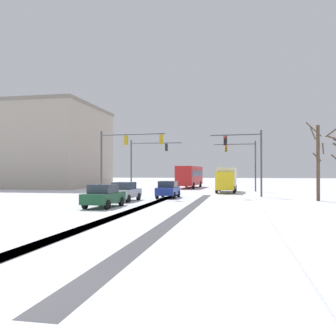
{
  "coord_description": "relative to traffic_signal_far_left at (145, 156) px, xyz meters",
  "views": [
    {
      "loc": [
        5.54,
        -6.89,
        2.45
      ],
      "look_at": [
        0.0,
        21.31,
        2.8
      ],
      "focal_mm": 38.44,
      "sensor_mm": 36.0,
      "label": 1
    }
  ],
  "objects": [
    {
      "name": "bus_oncoming",
      "position": [
        3.89,
        12.88,
        -2.46
      ],
      "size": [
        3.01,
        11.1,
        3.38
      ],
      "color": "#B21E1E",
      "rests_on": "ground"
    },
    {
      "name": "traffic_signal_far_right",
      "position": [
        12.13,
        3.93,
        -0.07
      ],
      "size": [
        5.41,
        0.39,
        6.5
      ],
      "color": "#47474C",
      "rests_on": "ground"
    },
    {
      "name": "wheel_track_right_lane",
      "position": [
        4.74,
        -21.34,
        -4.45
      ],
      "size": [
        0.8,
        33.48,
        0.01
      ],
      "primitive_type": "cube",
      "color": "#4C4C51",
      "rests_on": "ground"
    },
    {
      "name": "wheel_track_center",
      "position": [
        8.15,
        -21.34,
        -4.45
      ],
      "size": [
        0.83,
        33.48,
        0.01
      ],
      "primitive_type": "cube",
      "color": "#4C4C51",
      "rests_on": "ground"
    },
    {
      "name": "sidewalk_kerb_right",
      "position": [
        14.97,
        -22.86,
        -4.39
      ],
      "size": [
        4.0,
        33.48,
        0.12
      ],
      "primitive_type": "cube",
      "color": "white",
      "rests_on": "ground"
    },
    {
      "name": "car_blue_lead",
      "position": [
        4.8,
        -9.64,
        -3.64
      ],
      "size": [
        1.84,
        4.1,
        1.62
      ],
      "color": "#233899",
      "rests_on": "ground"
    },
    {
      "name": "traffic_signal_near_right",
      "position": [
        12.27,
        -8.04,
        -0.1
      ],
      "size": [
        4.95,
        0.49,
        6.5
      ],
      "color": "#47474C",
      "rests_on": "ground"
    },
    {
      "name": "traffic_signal_near_left",
      "position": [
        0.47,
        -10.24,
        0.21
      ],
      "size": [
        6.53,
        0.6,
        6.5
      ],
      "color": "#47474C",
      "rests_on": "ground"
    },
    {
      "name": "car_dark_green_third",
      "position": [
        2.18,
        -19.68,
        -3.64
      ],
      "size": [
        1.98,
        4.17,
        1.62
      ],
      "color": "#194C2D",
      "rests_on": "ground"
    },
    {
      "name": "traffic_signal_far_left",
      "position": [
        0.0,
        0.0,
        0.0
      ],
      "size": [
        6.46,
        0.62,
        6.5
      ],
      "color": "#47474C",
      "rests_on": "ground"
    },
    {
      "name": "wheel_track_left_lane",
      "position": [
        4.76,
        -21.34,
        -4.45
      ],
      "size": [
        0.87,
        33.48,
        0.01
      ],
      "primitive_type": "cube",
      "color": "#4C4C51",
      "rests_on": "ground"
    },
    {
      "name": "box_truck_delivery",
      "position": [
        9.98,
        1.22,
        -2.82
      ],
      "size": [
        2.44,
        7.45,
        3.02
      ],
      "color": "yellow",
      "rests_on": "ground"
    },
    {
      "name": "car_silver_second",
      "position": [
        1.92,
        -14.23,
        -3.64
      ],
      "size": [
        2.0,
        4.18,
        1.62
      ],
      "color": "#B7BABF",
      "rests_on": "ground"
    },
    {
      "name": "bare_tree_sidewalk_far",
      "position": [
        18.11,
        -10.85,
        -0.98
      ],
      "size": [
        1.6,
        1.42,
        6.78
      ],
      "color": "brown",
      "rests_on": "ground"
    },
    {
      "name": "office_building_far_left_block",
      "position": [
        -24.27,
        11.5,
        2.23
      ],
      "size": [
        25.73,
        17.9,
        13.36
      ],
      "color": "#A89E8E",
      "rests_on": "ground"
    }
  ]
}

